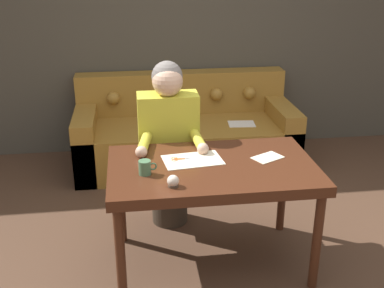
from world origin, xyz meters
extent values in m
plane|color=#4C3323|center=(0.00, 0.00, 0.00)|extent=(16.00, 16.00, 0.00)
cube|color=#474238|center=(0.00, 2.30, 1.30)|extent=(8.00, 0.06, 2.60)
cube|color=#472314|center=(-0.09, 0.13, 0.71)|extent=(1.33, 0.82, 0.07)
cylinder|color=#472314|center=(-0.70, -0.22, 0.34)|extent=(0.06, 0.06, 0.67)
cylinder|color=#472314|center=(0.51, -0.22, 0.34)|extent=(0.06, 0.06, 0.67)
cylinder|color=#472314|center=(-0.70, 0.48, 0.34)|extent=(0.06, 0.06, 0.67)
cylinder|color=#472314|center=(0.51, 0.48, 0.34)|extent=(0.06, 0.06, 0.67)
cube|color=olive|center=(-0.07, 1.79, 0.22)|extent=(2.13, 0.92, 0.44)
cube|color=olive|center=(-0.07, 2.14, 0.65)|extent=(2.13, 0.22, 0.42)
cube|color=olive|center=(-1.03, 1.79, 0.30)|extent=(0.20, 0.92, 0.60)
cube|color=olive|center=(0.90, 1.79, 0.30)|extent=(0.20, 0.92, 0.60)
sphere|color=olive|center=(-0.76, 2.01, 0.65)|extent=(0.13, 0.13, 0.13)
sphere|color=olive|center=(-0.41, 2.01, 0.65)|extent=(0.13, 0.13, 0.13)
sphere|color=olive|center=(-0.07, 2.01, 0.65)|extent=(0.13, 0.13, 0.13)
sphere|color=olive|center=(0.28, 2.01, 0.65)|extent=(0.13, 0.13, 0.13)
sphere|color=olive|center=(0.63, 2.01, 0.65)|extent=(0.13, 0.13, 0.13)
cube|color=white|center=(0.47, 1.68, 0.44)|extent=(0.27, 0.21, 0.00)
cylinder|color=#33281E|center=(-0.32, 0.72, 0.23)|extent=(0.28, 0.28, 0.46)
cube|color=gold|center=(-0.32, 0.72, 0.76)|extent=(0.45, 0.22, 0.59)
sphere|color=#DBAD8E|center=(-0.32, 0.70, 1.15)|extent=(0.22, 0.22, 0.22)
sphere|color=slate|center=(-0.32, 0.73, 1.18)|extent=(0.23, 0.23, 0.23)
cylinder|color=gold|center=(-0.51, 0.46, 0.78)|extent=(0.12, 0.30, 0.07)
sphere|color=#DBAD8E|center=(-0.54, 0.32, 0.78)|extent=(0.08, 0.08, 0.08)
cylinder|color=gold|center=(-0.14, 0.46, 0.78)|extent=(0.09, 0.30, 0.07)
sphere|color=#DBAD8E|center=(-0.13, 0.32, 0.78)|extent=(0.08, 0.08, 0.08)
cube|color=beige|center=(-0.21, 0.21, 0.75)|extent=(0.41, 0.29, 0.00)
cube|color=beige|center=(0.29, 0.19, 0.75)|extent=(0.23, 0.20, 0.00)
cube|color=silver|center=(-0.20, 0.24, 0.75)|extent=(0.11, 0.03, 0.00)
cube|color=#D1511E|center=(-0.29, 0.23, 0.75)|extent=(0.07, 0.02, 0.00)
torus|color=#D1511E|center=(-0.33, 0.23, 0.75)|extent=(0.04, 0.04, 0.01)
cube|color=silver|center=(-0.20, 0.22, 0.75)|extent=(0.11, 0.04, 0.00)
cube|color=#D1511E|center=(-0.29, 0.24, 0.75)|extent=(0.07, 0.03, 0.00)
torus|color=#D1511E|center=(-0.33, 0.25, 0.75)|extent=(0.04, 0.04, 0.01)
cylinder|color=silver|center=(-0.25, 0.23, 0.75)|extent=(0.01, 0.01, 0.01)
cylinder|color=#47704C|center=(-0.53, 0.05, 0.79)|extent=(0.08, 0.08, 0.09)
torus|color=#47704C|center=(-0.48, 0.05, 0.79)|extent=(0.05, 0.01, 0.05)
cylinder|color=#4C3828|center=(-0.37, -0.14, 0.75)|extent=(0.06, 0.06, 0.01)
sphere|color=beige|center=(-0.37, -0.14, 0.78)|extent=(0.07, 0.07, 0.07)
camera|label=1|loc=(-0.60, -2.63, 2.03)|focal=45.00mm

